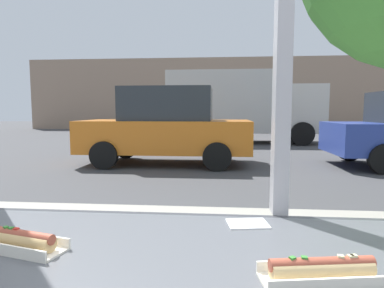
% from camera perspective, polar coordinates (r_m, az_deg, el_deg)
% --- Properties ---
extents(ground_plane, '(60.00, 60.00, 0.00)m').
position_cam_1_polar(ground_plane, '(9.12, 6.23, -2.56)').
color(ground_plane, '#424244').
extents(sidewalk_strip, '(16.00, 2.80, 0.12)m').
position_cam_1_polar(sidewalk_strip, '(2.92, 8.97, -20.00)').
color(sidewalk_strip, '#9E998E').
rests_on(sidewalk_strip, ground).
extents(building_facade_far, '(28.00, 1.20, 4.98)m').
position_cam_1_polar(building_facade_far, '(23.49, 5.57, 8.65)').
color(building_facade_far, gray).
rests_on(building_facade_far, ground).
extents(hotdog_tray_near, '(0.29, 0.15, 0.05)m').
position_cam_1_polar(hotdog_tray_near, '(0.96, -28.74, -14.40)').
color(hotdog_tray_near, silver).
rests_on(hotdog_tray_near, window_counter).
extents(hotdog_tray_far, '(0.25, 0.12, 0.05)m').
position_cam_1_polar(hotdog_tray_far, '(0.75, 21.70, -19.85)').
color(hotdog_tray_far, silver).
rests_on(hotdog_tray_far, window_counter).
extents(napkin_wrapper, '(0.13, 0.11, 0.00)m').
position_cam_1_polar(napkin_wrapper, '(1.03, 9.69, -13.55)').
color(napkin_wrapper, white).
rests_on(napkin_wrapper, window_counter).
extents(parked_car_orange, '(4.13, 1.94, 1.89)m').
position_cam_1_polar(parked_car_orange, '(8.13, -4.46, 3.06)').
color(parked_car_orange, orange).
rests_on(parked_car_orange, ground).
extents(box_truck, '(6.22, 2.44, 2.90)m').
position_cam_1_polar(box_truck, '(13.79, 8.44, 6.84)').
color(box_truck, beige).
rests_on(box_truck, ground).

